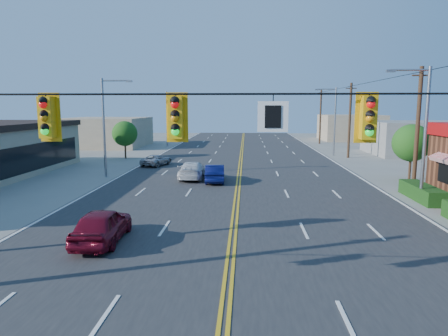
# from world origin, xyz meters

# --- Properties ---
(ground) EXTENTS (160.00, 160.00, 0.00)m
(ground) POSITION_xyz_m (0.00, 0.00, 0.00)
(ground) COLOR gray
(ground) RESTS_ON ground
(road) EXTENTS (20.00, 120.00, 0.06)m
(road) POSITION_xyz_m (0.00, 20.00, 0.03)
(road) COLOR #2D2D30
(road) RESTS_ON ground
(signal_span) EXTENTS (24.32, 0.34, 9.00)m
(signal_span) POSITION_xyz_m (-0.12, 0.00, 4.89)
(signal_span) COLOR #47301E
(signal_span) RESTS_ON ground
(streetlight_se) EXTENTS (2.55, 0.25, 8.00)m
(streetlight_se) POSITION_xyz_m (10.79, 14.00, 4.51)
(streetlight_se) COLOR gray
(streetlight_se) RESTS_ON ground
(streetlight_ne) EXTENTS (2.55, 0.25, 8.00)m
(streetlight_ne) POSITION_xyz_m (10.79, 38.00, 4.51)
(streetlight_ne) COLOR gray
(streetlight_ne) RESTS_ON ground
(streetlight_sw) EXTENTS (2.55, 0.25, 8.00)m
(streetlight_sw) POSITION_xyz_m (-10.79, 22.00, 4.51)
(streetlight_sw) COLOR gray
(streetlight_sw) RESTS_ON ground
(streetlight_nw) EXTENTS (2.55, 0.25, 8.00)m
(streetlight_nw) POSITION_xyz_m (-10.79, 48.00, 4.51)
(streetlight_nw) COLOR gray
(streetlight_nw) RESTS_ON ground
(utility_pole_near) EXTENTS (0.28, 0.28, 8.40)m
(utility_pole_near) POSITION_xyz_m (12.20, 18.00, 4.20)
(utility_pole_near) COLOR #47301E
(utility_pole_near) RESTS_ON ground
(utility_pole_mid) EXTENTS (0.28, 0.28, 8.40)m
(utility_pole_mid) POSITION_xyz_m (12.20, 36.00, 4.20)
(utility_pole_mid) COLOR #47301E
(utility_pole_mid) RESTS_ON ground
(utility_pole_far) EXTENTS (0.28, 0.28, 8.40)m
(utility_pole_far) POSITION_xyz_m (12.20, 54.00, 4.20)
(utility_pole_far) COLOR #47301E
(utility_pole_far) RESTS_ON ground
(tree_kfc_rear) EXTENTS (2.94, 2.94, 4.41)m
(tree_kfc_rear) POSITION_xyz_m (13.50, 22.00, 2.93)
(tree_kfc_rear) COLOR #47301E
(tree_kfc_rear) RESTS_ON ground
(tree_west) EXTENTS (2.80, 2.80, 4.20)m
(tree_west) POSITION_xyz_m (-13.00, 34.00, 2.79)
(tree_west) COLOR #47301E
(tree_west) RESTS_ON ground
(bld_east_mid) EXTENTS (12.00, 10.00, 4.00)m
(bld_east_mid) POSITION_xyz_m (22.00, 40.00, 2.00)
(bld_east_mid) COLOR gray
(bld_east_mid) RESTS_ON ground
(bld_west_far) EXTENTS (11.00, 12.00, 4.20)m
(bld_west_far) POSITION_xyz_m (-20.00, 48.00, 2.10)
(bld_west_far) COLOR tan
(bld_west_far) RESTS_ON ground
(bld_east_far) EXTENTS (10.00, 10.00, 4.40)m
(bld_east_far) POSITION_xyz_m (19.00, 62.00, 2.20)
(bld_east_far) COLOR tan
(bld_east_far) RESTS_ON ground
(car_magenta) EXTENTS (1.87, 4.31, 1.45)m
(car_magenta) POSITION_xyz_m (-5.47, 5.98, 0.72)
(car_magenta) COLOR maroon
(car_magenta) RESTS_ON ground
(car_blue) EXTENTS (1.67, 4.11, 1.33)m
(car_blue) POSITION_xyz_m (-1.82, 20.05, 0.66)
(car_blue) COLOR #0D124E
(car_blue) RESTS_ON ground
(car_white) EXTENTS (1.92, 4.69, 1.36)m
(car_white) POSITION_xyz_m (-3.72, 21.31, 0.68)
(car_white) COLOR silver
(car_white) RESTS_ON ground
(car_silver) EXTENTS (2.77, 4.17, 1.06)m
(car_silver) POSITION_xyz_m (-8.20, 28.34, 0.53)
(car_silver) COLOR #A2A1A5
(car_silver) RESTS_ON ground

